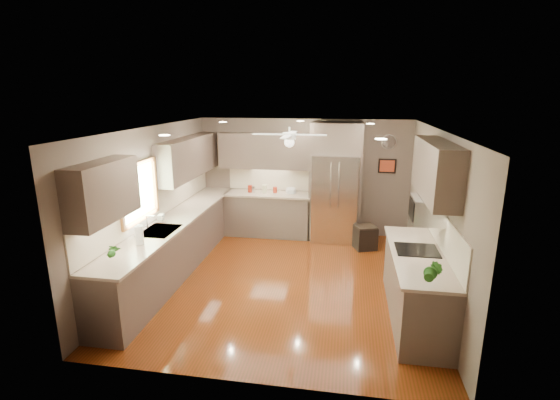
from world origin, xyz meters
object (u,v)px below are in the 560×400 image
(canister_c, at_px, (265,189))
(canister_d, at_px, (275,190))
(stool, at_px, (365,237))
(bowl, at_px, (291,192))
(refrigerator, at_px, (335,184))
(paper_towel, at_px, (139,235))
(potted_plant_left, at_px, (111,251))
(potted_plant_right, at_px, (433,273))
(microwave, at_px, (427,210))
(soap_bottle, at_px, (162,217))
(canister_a, at_px, (250,189))
(canister_b, at_px, (253,189))

(canister_c, relative_size, canister_d, 1.30)
(canister_d, distance_m, stool, 2.14)
(bowl, relative_size, refrigerator, 0.09)
(paper_towel, bearing_deg, potted_plant_left, -92.78)
(potted_plant_right, xyz_separation_m, microwave, (0.12, 1.24, 0.37))
(soap_bottle, height_order, microwave, microwave)
(soap_bottle, distance_m, microwave, 4.14)
(canister_c, distance_m, refrigerator, 1.51)
(stool, bearing_deg, potted_plant_left, -133.65)
(potted_plant_left, relative_size, refrigerator, 0.13)
(potted_plant_right, xyz_separation_m, stool, (-0.57, 3.48, -0.87))
(potted_plant_right, relative_size, refrigerator, 0.14)
(canister_a, bearing_deg, microwave, -41.02)
(bowl, relative_size, paper_towel, 0.79)
(canister_a, bearing_deg, refrigerator, -0.95)
(bowl, xyz_separation_m, microwave, (2.26, -2.76, 0.51))
(bowl, distance_m, microwave, 3.60)
(canister_b, xyz_separation_m, paper_towel, (-0.87, -3.31, 0.07))
(canister_d, height_order, potted_plant_right, potted_plant_right)
(bowl, bearing_deg, canister_b, -178.96)
(potted_plant_left, distance_m, bowl, 4.33)
(canister_b, relative_size, stool, 0.26)
(soap_bottle, distance_m, paper_towel, 1.02)
(microwave, xyz_separation_m, stool, (-0.69, 2.24, -1.24))
(canister_a, distance_m, canister_d, 0.54)
(canister_d, height_order, bowl, canister_d)
(canister_c, xyz_separation_m, canister_d, (0.22, 0.05, -0.03))
(potted_plant_left, bearing_deg, potted_plant_right, -0.49)
(soap_bottle, relative_size, potted_plant_right, 0.58)
(canister_b, xyz_separation_m, stool, (2.39, -0.50, -0.77))
(soap_bottle, relative_size, paper_towel, 0.69)
(potted_plant_right, relative_size, stool, 0.67)
(canister_c, distance_m, potted_plant_right, 4.82)
(potted_plant_left, bearing_deg, canister_c, 73.76)
(canister_a, height_order, stool, canister_a)
(potted_plant_right, bearing_deg, paper_towel, 169.96)
(canister_a, bearing_deg, stool, -11.45)
(soap_bottle, bearing_deg, microwave, -6.20)
(bowl, bearing_deg, microwave, -50.65)
(canister_d, distance_m, refrigerator, 1.30)
(canister_d, bearing_deg, bowl, -6.49)
(canister_b, distance_m, bowl, 0.82)
(canister_c, distance_m, microwave, 3.97)
(refrigerator, bearing_deg, bowl, 177.09)
(potted_plant_right, bearing_deg, canister_c, 124.14)
(canister_d, distance_m, potted_plant_left, 4.24)
(refrigerator, bearing_deg, potted_plant_right, -73.05)
(canister_b, bearing_deg, stool, -11.84)
(stool, bearing_deg, refrigerator, 143.65)
(canister_d, relative_size, stool, 0.26)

